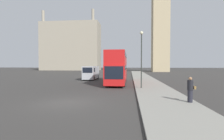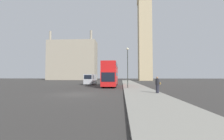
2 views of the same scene
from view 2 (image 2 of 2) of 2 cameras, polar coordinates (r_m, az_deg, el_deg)
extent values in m
plane|color=#383533|center=(16.46, -13.21, -8.95)|extent=(300.00, 300.00, 0.00)
cube|color=gray|center=(15.93, 11.99, -8.91)|extent=(4.00, 120.00, 0.15)
cube|color=tan|center=(76.64, 12.37, 10.73)|extent=(6.22, 6.22, 38.88)
cube|color=#9E937F|center=(94.15, -14.72, 3.50)|extent=(28.55, 10.81, 23.45)
cylinder|color=#9E937F|center=(97.07, -22.47, 12.02)|extent=(1.30, 1.30, 5.16)
cylinder|color=#9E937F|center=(89.37, -7.97, 13.12)|extent=(1.30, 1.30, 5.16)
cube|color=red|center=(28.89, -0.53, -3.28)|extent=(2.42, 11.09, 2.45)
cube|color=red|center=(28.94, -0.53, 0.82)|extent=(2.42, 10.87, 1.69)
cube|color=black|center=(28.90, -0.53, -1.69)|extent=(2.46, 10.64, 0.55)
cube|color=black|center=(28.98, -0.53, 1.75)|extent=(2.46, 10.42, 0.55)
cube|color=black|center=(23.35, -1.53, -2.71)|extent=(2.13, 0.03, 1.47)
cylinder|color=black|center=(25.15, -3.18, -5.65)|extent=(0.68, 1.01, 1.01)
cylinder|color=black|center=(25.00, 0.82, -5.67)|extent=(0.68, 1.01, 1.01)
cylinder|color=black|center=(32.86, -1.56, -4.94)|extent=(0.68, 1.01, 1.01)
cylinder|color=black|center=(32.75, 1.49, -4.94)|extent=(0.68, 1.01, 1.01)
cube|color=#B2B7BC|center=(35.57, -8.19, -3.44)|extent=(1.95, 5.66, 2.22)
cube|color=black|center=(32.79, -9.21, -2.65)|extent=(1.66, 0.02, 0.89)
cube|color=black|center=(33.77, -8.83, -2.65)|extent=(1.98, 1.02, 0.71)
cylinder|color=black|center=(33.89, -10.09, -5.07)|extent=(0.49, 0.72, 0.72)
cylinder|color=black|center=(33.57, -7.65, -5.11)|extent=(0.49, 0.72, 0.72)
cylinder|color=black|center=(37.63, -8.70, -4.83)|extent=(0.49, 0.72, 0.72)
cylinder|color=black|center=(37.35, -6.49, -4.86)|extent=(0.49, 0.72, 0.72)
cylinder|color=#23232D|center=(16.47, 16.91, -6.93)|extent=(0.32, 0.32, 0.83)
cylinder|color=black|center=(16.43, 16.87, -4.33)|extent=(0.38, 0.38, 0.66)
sphere|color=#9E704C|center=(16.42, 16.85, -2.79)|extent=(0.23, 0.23, 0.23)
cube|color=olive|center=(16.50, 17.87, -4.88)|extent=(0.12, 0.24, 0.20)
cylinder|color=#2D332D|center=(23.15, 5.98, 0.45)|extent=(0.12, 0.12, 5.84)
sphere|color=beige|center=(23.52, 5.94, 8.01)|extent=(0.36, 0.36, 0.36)
camera|label=1|loc=(3.87, -1.22, 10.11)|focal=28.00mm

